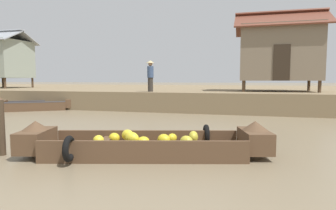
{
  "coord_description": "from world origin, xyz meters",
  "views": [
    {
      "loc": [
        3.1,
        -0.26,
        1.66
      ],
      "look_at": [
        1.08,
        7.08,
        0.99
      ],
      "focal_mm": 30.82,
      "sensor_mm": 36.0,
      "label": 1
    }
  ],
  "objects_px": {
    "stilt_house_mid_left": "(279,52)",
    "mooring_post": "(1,128)",
    "banana_boat": "(145,144)",
    "cargo_boat_upstream": "(37,105)",
    "stilt_house_left": "(3,59)",
    "vendor_person": "(150,74)"
  },
  "relations": [
    {
      "from": "stilt_house_mid_left",
      "to": "banana_boat",
      "type": "bearing_deg",
      "value": -108.53
    },
    {
      "from": "banana_boat",
      "to": "cargo_boat_upstream",
      "type": "relative_size",
      "value": 1.31
    },
    {
      "from": "cargo_boat_upstream",
      "to": "stilt_house_mid_left",
      "type": "distance_m",
      "value": 13.54
    },
    {
      "from": "stilt_house_left",
      "to": "vendor_person",
      "type": "height_order",
      "value": "stilt_house_left"
    },
    {
      "from": "stilt_house_left",
      "to": "stilt_house_mid_left",
      "type": "relative_size",
      "value": 0.93
    },
    {
      "from": "vendor_person",
      "to": "cargo_boat_upstream",
      "type": "bearing_deg",
      "value": -165.78
    },
    {
      "from": "banana_boat",
      "to": "mooring_post",
      "type": "height_order",
      "value": "mooring_post"
    },
    {
      "from": "banana_boat",
      "to": "cargo_boat_upstream",
      "type": "height_order",
      "value": "cargo_boat_upstream"
    },
    {
      "from": "cargo_boat_upstream",
      "to": "stilt_house_mid_left",
      "type": "relative_size",
      "value": 0.87
    },
    {
      "from": "stilt_house_left",
      "to": "mooring_post",
      "type": "distance_m",
      "value": 18.96
    },
    {
      "from": "mooring_post",
      "to": "vendor_person",
      "type": "bearing_deg",
      "value": 88.99
    },
    {
      "from": "stilt_house_left",
      "to": "vendor_person",
      "type": "xyz_separation_m",
      "value": [
        13.38,
        -3.73,
        -1.35
      ]
    },
    {
      "from": "stilt_house_left",
      "to": "cargo_boat_upstream",
      "type": "bearing_deg",
      "value": -35.44
    },
    {
      "from": "banana_boat",
      "to": "vendor_person",
      "type": "relative_size",
      "value": 3.26
    },
    {
      "from": "stilt_house_mid_left",
      "to": "vendor_person",
      "type": "relative_size",
      "value": 2.85
    },
    {
      "from": "cargo_boat_upstream",
      "to": "stilt_house_mid_left",
      "type": "xyz_separation_m",
      "value": [
        12.64,
        3.9,
        2.86
      ]
    },
    {
      "from": "cargo_boat_upstream",
      "to": "mooring_post",
      "type": "relative_size",
      "value": 3.37
    },
    {
      "from": "vendor_person",
      "to": "banana_boat",
      "type": "bearing_deg",
      "value": -71.9
    },
    {
      "from": "stilt_house_mid_left",
      "to": "mooring_post",
      "type": "height_order",
      "value": "stilt_house_mid_left"
    },
    {
      "from": "stilt_house_mid_left",
      "to": "stilt_house_left",
      "type": "bearing_deg",
      "value": 176.14
    },
    {
      "from": "banana_boat",
      "to": "vendor_person",
      "type": "height_order",
      "value": "vendor_person"
    },
    {
      "from": "banana_boat",
      "to": "stilt_house_mid_left",
      "type": "height_order",
      "value": "stilt_house_mid_left"
    }
  ]
}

